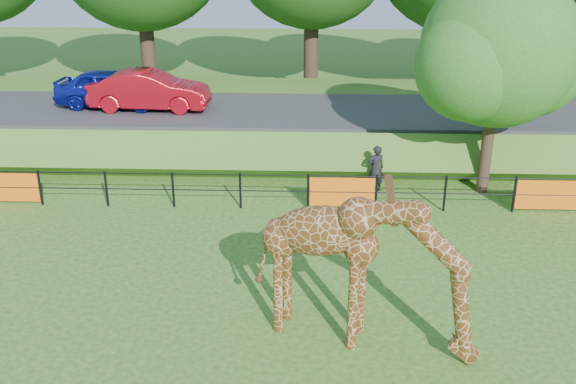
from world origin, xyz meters
name	(u,v)px	position (x,y,z in m)	size (l,w,h in m)	color
ground	(195,384)	(0.00, 0.00, 0.00)	(90.00, 90.00, 0.00)	#285615
giraffe	(365,270)	(3.15, 1.45, 1.61)	(4.52, 0.83, 3.23)	#562E11
perimeter_fence	(240,191)	(0.00, 8.00, 0.55)	(28.07, 0.10, 1.10)	black
embankment	(260,118)	(0.00, 15.50, 0.65)	(40.00, 9.00, 1.30)	#285615
road	(257,111)	(0.00, 14.00, 1.36)	(40.00, 5.00, 0.12)	#2D2D30
car_blue	(112,88)	(-5.47, 14.13, 2.14)	(1.69, 4.20, 1.43)	#1520B1
car_red	(150,90)	(-3.95, 13.80, 2.15)	(1.54, 4.41, 1.45)	red
visitor	(376,169)	(4.11, 9.49, 0.75)	(0.55, 0.36, 1.50)	black
tree_east	(501,55)	(7.60, 9.63, 4.28)	(5.40, 4.71, 6.76)	#342117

